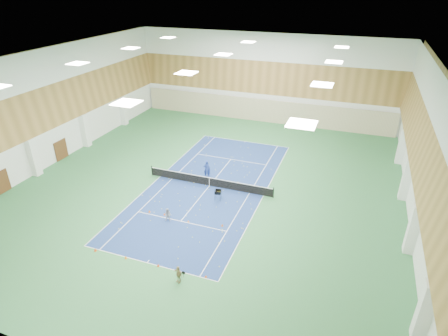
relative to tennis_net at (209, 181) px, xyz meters
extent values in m
plane|color=#2F6E3C|center=(0.00, 0.00, -0.55)|extent=(40.00, 40.00, 0.00)
cube|color=navy|center=(0.00, 0.00, -0.55)|extent=(10.97, 23.77, 0.01)
cube|color=#C6B793|center=(0.00, 19.75, 1.05)|extent=(35.40, 0.16, 3.20)
cube|color=#593319|center=(-17.92, -8.00, 0.55)|extent=(0.08, 1.80, 2.20)
cube|color=#593319|center=(-17.92, 0.00, 0.55)|extent=(0.08, 1.80, 2.20)
imported|color=navy|center=(-0.90, 1.57, 0.39)|extent=(0.79, 0.63, 1.88)
imported|color=#9A9BA2|center=(-1.00, -6.71, 0.05)|extent=(0.66, 0.56, 1.20)
imported|color=tan|center=(2.97, -12.76, 0.11)|extent=(0.83, 0.55, 1.32)
cone|color=#DF5B0B|center=(-3.17, -6.12, -0.43)|extent=(0.21, 0.21, 0.23)
cone|color=#FF590D|center=(-1.73, -6.06, -0.45)|extent=(0.18, 0.18, 0.20)
cone|color=orange|center=(0.65, -6.29, -0.45)|extent=(0.18, 0.18, 0.19)
cone|color=orange|center=(3.52, -5.84, -0.44)|extent=(0.20, 0.20, 0.22)
cone|color=red|center=(-4.32, -12.07, -0.43)|extent=(0.22, 0.22, 0.24)
cone|color=orange|center=(-1.71, -12.00, -0.43)|extent=(0.21, 0.21, 0.23)
cone|color=#EA400C|center=(0.93, -11.91, -0.44)|extent=(0.20, 0.20, 0.22)
cone|color=#FF530D|center=(4.53, -11.76, -0.45)|extent=(0.18, 0.18, 0.19)
camera|label=1|loc=(12.39, -29.52, 17.77)|focal=30.00mm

